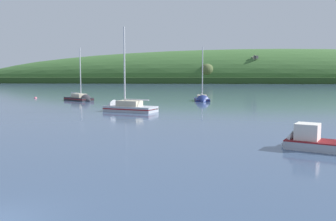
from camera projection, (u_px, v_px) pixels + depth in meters
far_shoreline_hill at (262, 82)px, 246.15m from camera, size 536.34×112.34×44.78m
dockside_crane at (254, 70)px, 222.14m from camera, size 6.73×8.87×16.94m
sailboat_near_mooring at (124, 109)px, 52.22m from camera, size 8.82×6.15×13.33m
sailboat_midwater_white at (202, 100)px, 71.82m from camera, size 2.89×7.44×11.97m
sailboat_far_left at (81, 100)px, 72.95m from camera, size 7.39×7.20×11.94m
fishing_boat_moored at (314, 144)px, 25.68m from camera, size 5.77×4.63×3.43m
mooring_buoy_foreground at (36, 98)px, 80.92m from camera, size 0.63×0.63×0.71m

